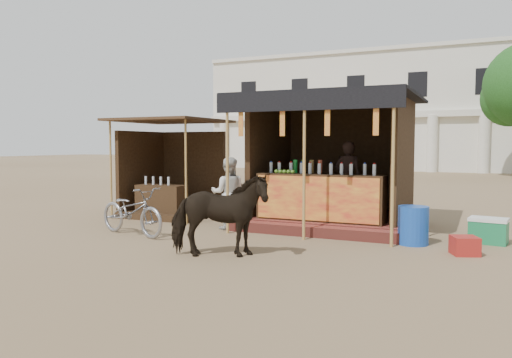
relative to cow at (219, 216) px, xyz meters
name	(u,v)px	position (x,y,z in m)	size (l,w,h in m)	color
ground	(216,251)	(-0.26, 0.38, -0.66)	(120.00, 120.00, 0.00)	#846B4C
main_stall	(332,179)	(0.75, 3.74, 0.37)	(3.60, 3.61, 2.78)	#943A30
secondary_stall	(168,181)	(-3.43, 3.61, 0.19)	(2.40, 2.40, 2.38)	#3B2715
cow	(219,216)	(0.00, 0.00, 0.00)	(0.71, 1.56, 1.32)	black
motorbike	(132,211)	(-2.46, 0.97, -0.19)	(0.63, 1.80, 0.95)	gray
bystander	(228,193)	(-1.08, 2.38, 0.09)	(0.73, 0.57, 1.50)	silver
blue_barrel	(413,225)	(2.65, 2.31, -0.32)	(0.53, 0.53, 0.68)	#1646AB
red_crate	(465,246)	(3.51, 1.78, -0.51)	(0.39, 0.38, 0.30)	maroon
cooler	(488,230)	(3.86, 2.98, -0.43)	(0.70, 0.53, 0.46)	#1A7846
background_building	(394,114)	(-2.26, 30.32, 3.32)	(26.00, 7.45, 8.18)	silver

